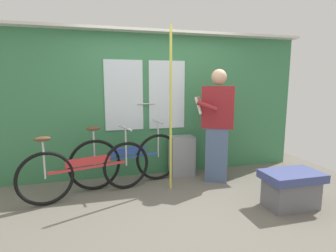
% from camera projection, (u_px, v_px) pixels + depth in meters
% --- Properties ---
extents(ground_plane, '(5.99, 4.20, 0.04)m').
position_uv_depth(ground_plane, '(181.00, 207.00, 3.34)').
color(ground_plane, '#666056').
extents(train_door_wall, '(4.99, 0.28, 2.33)m').
position_uv_depth(train_door_wall, '(157.00, 102.00, 4.38)').
color(train_door_wall, '#387A4C').
rests_on(train_door_wall, ground_plane).
extents(bicycle_near_door, '(1.70, 0.48, 0.95)m').
position_uv_depth(bicycle_near_door, '(128.00, 159.00, 3.98)').
color(bicycle_near_door, black).
rests_on(bicycle_near_door, ground_plane).
extents(bicycle_leaning_behind, '(1.71, 0.62, 0.90)m').
position_uv_depth(bicycle_leaning_behind, '(88.00, 170.00, 3.55)').
color(bicycle_leaning_behind, black).
rests_on(bicycle_leaning_behind, ground_plane).
extents(passenger_reading_newspaper, '(0.63, 0.58, 1.72)m').
position_uv_depth(passenger_reading_newspaper, '(217.00, 123.00, 4.04)').
color(passenger_reading_newspaper, slate).
rests_on(passenger_reading_newspaper, ground_plane).
extents(trash_bin_by_wall, '(0.39, 0.28, 0.66)m').
position_uv_depth(trash_bin_by_wall, '(182.00, 156.00, 4.41)').
color(trash_bin_by_wall, gray).
rests_on(trash_bin_by_wall, ground_plane).
extents(handrail_pole, '(0.04, 0.04, 2.29)m').
position_uv_depth(handrail_pole, '(171.00, 110.00, 3.70)').
color(handrail_pole, '#C6C14C').
rests_on(handrail_pole, ground_plane).
extents(bench_seat_corner, '(0.70, 0.44, 0.45)m').
position_uv_depth(bench_seat_corner, '(291.00, 188.00, 3.26)').
color(bench_seat_corner, '#3D477F').
rests_on(bench_seat_corner, ground_plane).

